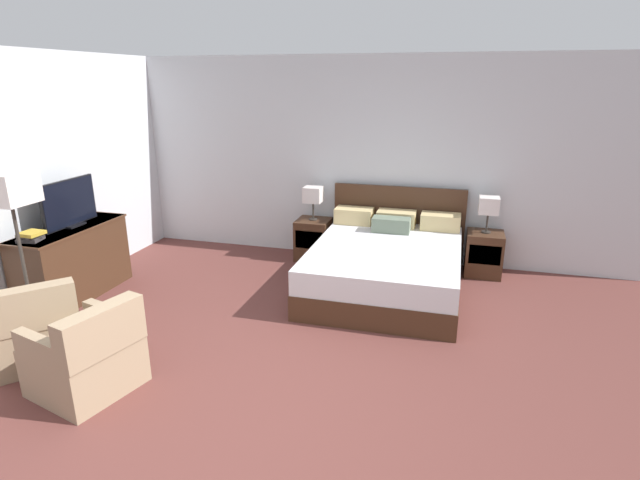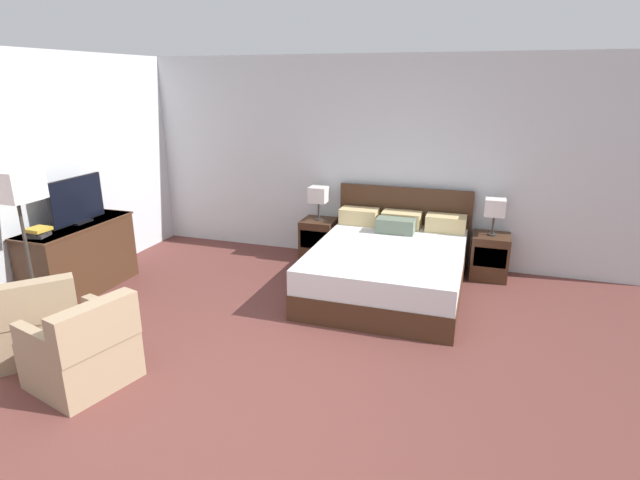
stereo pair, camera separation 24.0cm
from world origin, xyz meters
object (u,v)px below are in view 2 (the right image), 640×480
Objects in this scene: dresser at (80,257)px; book_blue_cover at (36,232)px; table_lamp_right at (495,208)px; armchair_by_window at (36,323)px; table_lamp_left at (319,195)px; book_red_cover at (37,235)px; nightstand_right at (490,256)px; tv at (77,201)px; armchair_companion at (83,352)px; bed at (389,265)px; book_small_top at (38,229)px; floor_lamp at (16,194)px; nightstand_left at (319,239)px.

book_blue_cover reaches higher than dresser.
table_lamp_right is 0.47× the size of armchair_by_window.
book_red_cover is (-2.25, -2.41, -0.06)m from table_lamp_left.
armchair_by_window is (0.65, -0.74, -0.54)m from book_red_cover.
nightstand_right is 0.57× the size of armchair_by_window.
dresser is at bearing -92.04° from tv.
book_red_cover is 0.21× the size of armchair_by_window.
armchair_companion is (1.39, -1.57, -0.77)m from tv.
tv reaches higher than armchair_companion.
book_red_cover is 0.89× the size of book_blue_cover.
armchair_companion is (1.42, -1.00, -0.58)m from book_blue_cover.
bed is at bearing 26.13° from book_red_cover.
tv is 3.87× the size of book_small_top.
armchair_companion is (0.76, -0.26, 0.00)m from armchair_by_window.
tv reaches higher than book_small_top.
armchair_companion is (-3.07, -3.41, -0.61)m from table_lamp_right.
table_lamp_right is 2.01× the size of book_blue_cover.
dresser is 0.86× the size of floor_lamp.
floor_lamp is at bearing -148.02° from bed.
dresser is at bearing 91.77° from book_small_top.
dresser is at bearing -156.75° from nightstand_right.
book_small_top is 1.14m from armchair_by_window.
table_lamp_right is 0.59× the size of tv.
nightstand_right is 0.62m from table_lamp_right.
table_lamp_right is (-0.00, 0.00, 0.62)m from nightstand_right.
nightstand_right is at bearing 23.25° from dresser.
table_lamp_right is 4.99m from armchair_by_window.
armchair_companion is at bearing -103.86° from table_lamp_left.
armchair_by_window is at bearing -140.51° from table_lamp_right.
bed is at bearing -34.51° from nightstand_left.
book_red_cover is at bearing -132.98° from nightstand_left.
dresser is 0.65m from tv.
table_lamp_left is at bearing 47.35° from book_small_top.
tv is (-4.46, -1.85, 0.17)m from table_lamp_right.
dresser is (-4.46, -1.92, -0.47)m from table_lamp_right.
table_lamp_left is at bearing 180.00° from table_lamp_right.
floor_lamp reaches higher than dresser.
tv is at bearing -157.52° from nightstand_right.
nightstand_right is (1.11, 0.76, -0.02)m from bed.
book_blue_cover reaches higher than book_red_cover.
book_red_cover is at bearing -151.64° from table_lamp_right.
nightstand_left is 3.53m from armchair_by_window.
table_lamp_left is 3.57m from armchair_companion.
armchair_by_window is (0.64, -1.30, -0.77)m from tv.
bed is at bearing 31.98° from floor_lamp.
armchair_by_window is (0.62, -0.74, -0.61)m from book_small_top.
table_lamp_right reaches higher than book_small_top.
nightstand_left is 2.45× the size of book_blue_cover.
armchair_companion is at bearing -29.38° from floor_lamp.
bed is 3.87× the size of nightstand_left.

